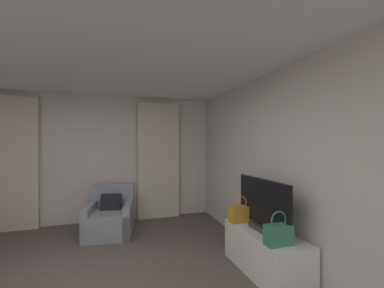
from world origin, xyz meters
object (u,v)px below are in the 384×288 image
armchair (110,218)px  handbag_primary (240,213)px  tv_console (265,252)px  tv_flatscreen (263,206)px  handbag_secondary (279,234)px

armchair → handbag_primary: (1.73, -1.59, 0.37)m
tv_console → tv_flatscreen: (0.00, 0.05, 0.57)m
armchair → tv_console: bearing=-47.3°
tv_flatscreen → handbag_secondary: (-0.11, -0.47, -0.19)m
tv_console → armchair: bearing=132.7°
tv_console → tv_flatscreen: bearing=90.0°
armchair → tv_console: 2.73m
armchair → handbag_secondary: bearing=-54.3°
handbag_secondary → handbag_primary: bearing=90.5°
handbag_primary → tv_flatscreen: bearing=-72.1°
armchair → handbag_secondary: (1.74, -2.42, 0.37)m
tv_console → handbag_primary: handbag_primary is taller
tv_console → handbag_secondary: handbag_secondary is taller
tv_console → handbag_primary: bearing=106.0°
tv_console → handbag_secondary: size_ratio=3.35×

